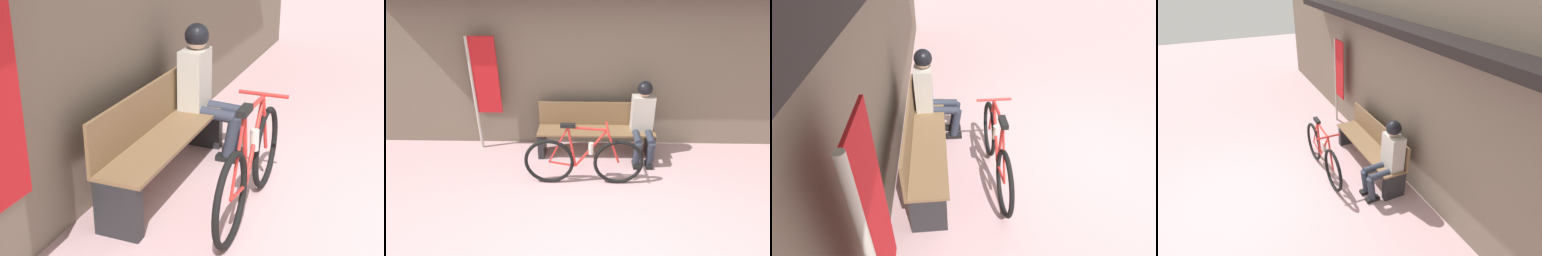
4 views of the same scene
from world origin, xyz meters
The scene contains 3 objects.
park_bench_near centered at (0.02, 1.94, 0.42)m, with size 1.87×0.42×0.86m.
bicycle centered at (-0.17, 1.10, 0.38)m, with size 1.68×0.40×0.95m.
person_seated centered at (0.75, 1.83, 0.73)m, with size 0.34×0.60×1.28m.
Camera 1 is at (-3.78, 0.15, 2.20)m, focal length 50.00 mm.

